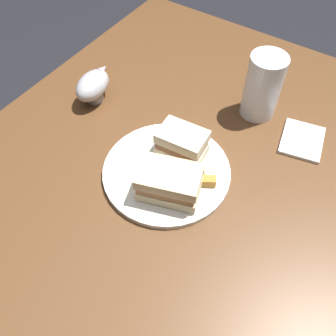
# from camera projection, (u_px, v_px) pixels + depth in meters

# --- Properties ---
(ground_plane) EXTENTS (6.00, 6.00, 0.00)m
(ground_plane) POSITION_uv_depth(u_px,v_px,m) (169.00, 297.00, 1.38)
(ground_plane) COLOR black
(dining_table) EXTENTS (1.21, 0.92, 0.75)m
(dining_table) POSITION_uv_depth(u_px,v_px,m) (169.00, 255.00, 1.08)
(dining_table) COLOR brown
(dining_table) RESTS_ON ground
(plate) EXTENTS (0.27, 0.27, 0.01)m
(plate) POSITION_uv_depth(u_px,v_px,m) (167.00, 172.00, 0.78)
(plate) COLOR silver
(plate) RESTS_ON dining_table
(sandwich_half_left) EXTENTS (0.11, 0.14, 0.06)m
(sandwich_half_left) POSITION_uv_depth(u_px,v_px,m) (169.00, 183.00, 0.72)
(sandwich_half_left) COLOR beige
(sandwich_half_left) RESTS_ON plate
(sandwich_half_right) EXTENTS (0.08, 0.11, 0.07)m
(sandwich_half_right) POSITION_uv_depth(u_px,v_px,m) (182.00, 144.00, 0.78)
(sandwich_half_right) COLOR beige
(sandwich_half_right) RESTS_ON plate
(potato_wedge_front) EXTENTS (0.02, 0.04, 0.02)m
(potato_wedge_front) POSITION_uv_depth(u_px,v_px,m) (194.00, 171.00, 0.76)
(potato_wedge_front) COLOR gold
(potato_wedge_front) RESTS_ON plate
(potato_wedge_middle) EXTENTS (0.05, 0.04, 0.01)m
(potato_wedge_middle) POSITION_uv_depth(u_px,v_px,m) (183.00, 162.00, 0.78)
(potato_wedge_middle) COLOR gold
(potato_wedge_middle) RESTS_ON plate
(potato_wedge_back) EXTENTS (0.05, 0.02, 0.02)m
(potato_wedge_back) POSITION_uv_depth(u_px,v_px,m) (179.00, 183.00, 0.74)
(potato_wedge_back) COLOR #AD702D
(potato_wedge_back) RESTS_ON plate
(potato_wedge_left_edge) EXTENTS (0.04, 0.05, 0.02)m
(potato_wedge_left_edge) POSITION_uv_depth(u_px,v_px,m) (204.00, 181.00, 0.75)
(potato_wedge_left_edge) COLOR #B77F33
(potato_wedge_left_edge) RESTS_ON plate
(pint_glass) EXTENTS (0.08, 0.08, 0.16)m
(pint_glass) POSITION_uv_depth(u_px,v_px,m) (262.00, 90.00, 0.85)
(pint_glass) COLOR white
(pint_glass) RESTS_ON dining_table
(gravy_boat) EXTENTS (0.12, 0.08, 0.07)m
(gravy_boat) POSITION_uv_depth(u_px,v_px,m) (93.00, 85.00, 0.89)
(gravy_boat) COLOR #B7B7BC
(gravy_boat) RESTS_ON dining_table
(napkin) EXTENTS (0.13, 0.11, 0.01)m
(napkin) POSITION_uv_depth(u_px,v_px,m) (302.00, 140.00, 0.84)
(napkin) COLOR white
(napkin) RESTS_ON dining_table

